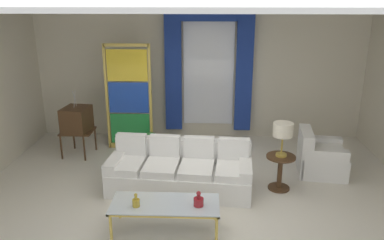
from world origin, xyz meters
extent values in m
plane|color=silver|center=(0.00, 0.00, 0.00)|extent=(16.00, 16.00, 0.00)
cube|color=beige|center=(0.00, 3.06, 1.50)|extent=(8.00, 0.12, 3.00)
cube|color=white|center=(0.00, 0.80, 3.02)|extent=(8.00, 7.60, 0.04)
cube|color=white|center=(0.20, 2.98, 1.55)|extent=(1.10, 0.02, 2.50)
cylinder|color=gold|center=(0.20, 2.90, 2.86)|extent=(2.00, 0.04, 0.04)
cube|color=navy|center=(-0.57, 2.88, 1.55)|extent=(0.36, 0.12, 2.70)
cube|color=navy|center=(0.97, 2.88, 1.55)|extent=(0.36, 0.12, 2.70)
cube|color=navy|center=(0.20, 2.88, 2.72)|extent=(1.80, 0.10, 0.28)
cube|color=white|center=(-0.26, 0.33, 0.19)|extent=(2.39, 1.09, 0.38)
cube|color=white|center=(-0.23, 0.70, 0.39)|extent=(2.33, 0.39, 0.78)
cube|color=white|center=(0.81, 0.25, 0.28)|extent=(0.27, 0.87, 0.56)
cube|color=white|center=(-1.32, 0.42, 0.28)|extent=(0.27, 0.87, 0.56)
cube|color=white|center=(0.60, 0.21, 0.44)|extent=(0.59, 0.78, 0.12)
cube|color=white|center=(0.63, 0.53, 0.66)|extent=(0.52, 0.18, 0.40)
cube|color=white|center=(0.03, 0.26, 0.44)|extent=(0.59, 0.78, 0.12)
cube|color=white|center=(0.05, 0.58, 0.66)|extent=(0.52, 0.18, 0.40)
cube|color=white|center=(-0.55, 0.31, 0.44)|extent=(0.59, 0.78, 0.12)
cube|color=white|center=(-0.53, 0.63, 0.66)|extent=(0.52, 0.18, 0.40)
cube|color=white|center=(-1.13, 0.36, 0.44)|extent=(0.59, 0.78, 0.12)
cube|color=white|center=(-1.10, 0.67, 0.66)|extent=(0.52, 0.18, 0.40)
cube|color=silver|center=(-0.37, -0.80, 0.40)|extent=(1.48, 0.61, 0.02)
cube|color=gold|center=(-0.37, -0.52, 0.38)|extent=(1.48, 0.04, 0.03)
cube|color=gold|center=(-0.37, -1.09, 0.38)|extent=(1.48, 0.04, 0.03)
cube|color=gold|center=(-1.09, -0.80, 0.38)|extent=(0.04, 0.61, 0.03)
cube|color=gold|center=(0.34, -0.80, 0.38)|extent=(0.04, 0.61, 0.03)
cylinder|color=gold|center=(-1.07, -0.54, 0.19)|extent=(0.04, 0.04, 0.38)
cylinder|color=gold|center=(0.32, -0.54, 0.19)|extent=(0.04, 0.04, 0.38)
cylinder|color=gold|center=(-1.07, -1.07, 0.19)|extent=(0.04, 0.04, 0.38)
cylinder|color=gold|center=(0.32, -1.07, 0.19)|extent=(0.04, 0.04, 0.38)
cylinder|color=maroon|center=(0.08, -0.85, 0.46)|extent=(0.14, 0.14, 0.11)
cylinder|color=maroon|center=(0.08, -0.85, 0.54)|extent=(0.05, 0.05, 0.05)
sphere|color=maroon|center=(0.08, -0.85, 0.60)|extent=(0.06, 0.06, 0.06)
cylinder|color=gold|center=(-0.75, -0.90, 0.46)|extent=(0.10, 0.10, 0.10)
cylinder|color=gold|center=(-0.75, -0.90, 0.54)|extent=(0.04, 0.04, 0.05)
sphere|color=gold|center=(-0.75, -0.90, 0.58)|extent=(0.05, 0.05, 0.05)
cube|color=#472D19|center=(-2.41, 1.77, 0.50)|extent=(0.62, 0.54, 0.03)
cylinder|color=#472D19|center=(-2.68, 1.52, 0.25)|extent=(0.04, 0.04, 0.50)
cylinder|color=#472D19|center=(-2.62, 2.07, 0.25)|extent=(0.04, 0.04, 0.50)
cylinder|color=#472D19|center=(-2.21, 1.46, 0.25)|extent=(0.04, 0.04, 0.50)
cylinder|color=#472D19|center=(-2.14, 2.02, 0.25)|extent=(0.04, 0.04, 0.50)
cube|color=#472D19|center=(-2.41, 1.77, 0.76)|extent=(0.54, 0.61, 0.48)
cube|color=black|center=(-2.65, 1.79, 0.78)|extent=(0.06, 0.39, 0.30)
cylinder|color=gold|center=(-2.66, 1.71, 0.59)|extent=(0.02, 0.04, 0.04)
cylinder|color=gold|center=(-2.64, 1.87, 0.59)|extent=(0.02, 0.04, 0.04)
cylinder|color=silver|center=(-2.41, 1.77, 1.18)|extent=(0.02, 0.13, 0.34)
cylinder|color=silver|center=(-2.41, 1.77, 1.18)|extent=(0.02, 0.13, 0.34)
cube|color=white|center=(2.29, 1.10, 0.20)|extent=(0.90, 0.90, 0.40)
cube|color=white|center=(2.29, 1.10, 0.45)|extent=(0.77, 0.77, 0.10)
cube|color=white|center=(1.97, 1.14, 0.40)|extent=(0.30, 0.82, 0.80)
cube|color=white|center=(2.33, 1.42, 0.29)|extent=(0.75, 0.27, 0.58)
cube|color=white|center=(2.25, 0.78, 0.29)|extent=(0.75, 0.27, 0.58)
cube|color=gold|center=(-1.88, 2.17, 1.10)|extent=(0.05, 0.05, 2.20)
cube|color=gold|center=(-0.98, 2.17, 1.10)|extent=(0.05, 0.05, 2.20)
cube|color=gold|center=(-1.43, 2.17, 2.17)|extent=(0.90, 0.05, 0.06)
cube|color=gold|center=(-1.43, 2.17, 0.05)|extent=(0.90, 0.05, 0.10)
cube|color=#238E3D|center=(-1.43, 2.17, 0.43)|extent=(0.82, 0.02, 0.64)
cube|color=#1E47B7|center=(-1.43, 2.17, 1.10)|extent=(0.82, 0.02, 0.64)
cube|color=yellow|center=(-1.43, 2.17, 1.77)|extent=(0.82, 0.02, 0.64)
cylinder|color=beige|center=(-0.98, 1.98, 0.03)|extent=(0.16, 0.16, 0.06)
ellipsoid|color=#1A3CA1|center=(-0.98, 1.98, 0.14)|extent=(0.18, 0.32, 0.20)
sphere|color=#1A3CA1|center=(-0.98, 2.12, 0.25)|extent=(0.09, 0.09, 0.09)
cone|color=gold|center=(-0.98, 2.18, 0.25)|extent=(0.02, 0.04, 0.02)
cone|color=#308736|center=(-0.98, 1.80, 0.24)|extent=(0.44, 0.40, 0.50)
cylinder|color=#472D19|center=(1.40, 0.45, 0.58)|extent=(0.48, 0.48, 0.03)
cylinder|color=#472D19|center=(1.40, 0.45, 0.29)|extent=(0.08, 0.08, 0.55)
cylinder|color=#472D19|center=(1.40, 0.45, 0.01)|extent=(0.36, 0.36, 0.03)
cylinder|color=#B29338|center=(1.40, 0.45, 0.61)|extent=(0.18, 0.18, 0.04)
cylinder|color=#B29338|center=(1.40, 0.45, 0.81)|extent=(0.03, 0.03, 0.36)
cylinder|color=beige|center=(1.40, 0.45, 1.05)|extent=(0.32, 0.32, 0.22)
camera|label=1|loc=(0.19, -5.44, 3.11)|focal=36.17mm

